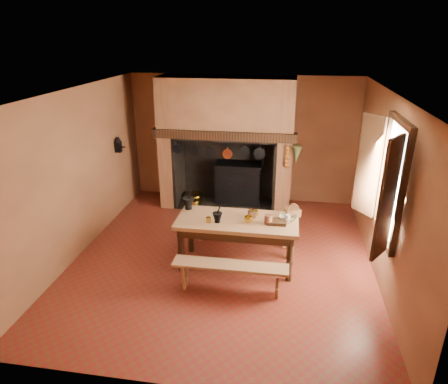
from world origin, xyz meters
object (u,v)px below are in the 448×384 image
object	(u,v)px
iron_range	(239,182)
work_table	(237,227)
coffee_grinder	(252,213)
bench_front	(230,271)
mixing_bowl	(288,218)
wicker_basket	(293,212)

from	to	relation	value
iron_range	work_table	size ratio (longest dim) A/B	0.82
work_table	coffee_grinder	xyz separation A→B (m)	(0.22, 0.12, 0.20)
coffee_grinder	bench_front	bearing A→B (deg)	-123.66
coffee_grinder	mixing_bowl	size ratio (longest dim) A/B	0.60
iron_range	bench_front	distance (m)	3.41
iron_range	coffee_grinder	size ratio (longest dim) A/B	9.09
mixing_bowl	iron_range	bearing A→B (deg)	113.82
work_table	bench_front	world-z (taller)	work_table
bench_front	coffee_grinder	size ratio (longest dim) A/B	9.66
iron_range	work_table	xyz separation A→B (m)	(0.31, -2.63, 0.22)
iron_range	mixing_bowl	world-z (taller)	iron_range
mixing_bowl	wicker_basket	world-z (taller)	wicker_basket
bench_front	coffee_grinder	world-z (taller)	coffee_grinder
bench_front	coffee_grinder	bearing A→B (deg)	75.80
mixing_bowl	wicker_basket	size ratio (longest dim) A/B	1.06
work_table	coffee_grinder	bearing A→B (deg)	27.52
iron_range	coffee_grinder	xyz separation A→B (m)	(0.53, -2.52, 0.42)
work_table	wicker_basket	size ratio (longest dim) A/B	7.04
bench_front	iron_range	bearing A→B (deg)	95.14
work_table	mixing_bowl	world-z (taller)	mixing_bowl
work_table	mixing_bowl	distance (m)	0.83
iron_range	wicker_basket	xyz separation A→B (m)	(1.18, -2.36, 0.43)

